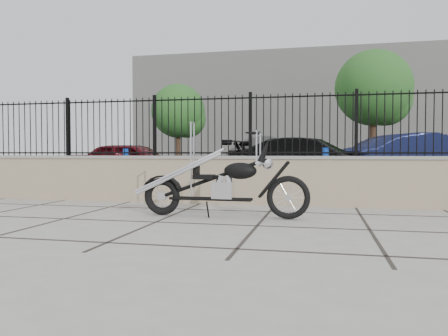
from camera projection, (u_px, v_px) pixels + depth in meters
The scene contains 13 objects.
ground_plane at pixel (156, 222), 6.40m from camera, with size 90.00×90.00×0.00m, color #99968E.
parking_lot at pixel (264, 177), 18.59m from camera, with size 30.00×30.00×0.00m, color black.
retaining_wall at pixel (201, 179), 8.82m from camera, with size 14.00×0.36×0.96m, color gray.
iron_fence at pixel (201, 126), 8.79m from camera, with size 14.00×0.08×1.20m, color black.
background_building at pixel (289, 112), 32.11m from camera, with size 22.00×6.00×8.00m, color beige.
chopper_motorcycle at pixel (220, 169), 6.89m from camera, with size 2.57×0.45×1.54m, color black, non-canonical shape.
car_red at pixel (134, 164), 13.62m from camera, with size 1.61×4.01×1.37m, color #4B0A12.
car_black at pixel (312, 162), 12.88m from camera, with size 2.07×5.09×1.48m, color black.
car_blue at pixel (424, 161), 12.62m from camera, with size 1.66×4.76×1.57m, color black.
bollard_a at pixel (126, 171), 10.95m from camera, with size 0.14×0.14×1.13m, color blue.
bollard_b at pixel (325, 172), 10.03m from camera, with size 0.14×0.14×1.14m, color #0C41B7.
tree_left at pixel (178, 109), 23.22m from camera, with size 2.86×2.86×4.82m.
tree_right at pixel (374, 84), 21.00m from camera, with size 3.65×3.65×6.16m.
Camera 1 is at (2.36, -6.00, 1.02)m, focal length 35.00 mm.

